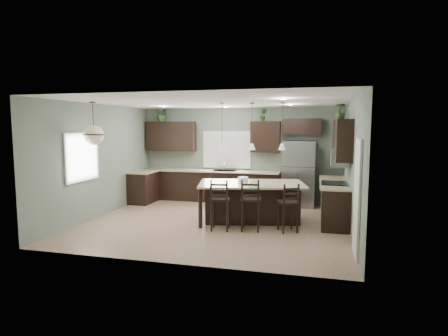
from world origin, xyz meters
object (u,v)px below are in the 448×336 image
plant_back_left (162,114)px  refrigerator (299,174)px  kitchen_island (251,202)px  bar_stool_right (288,208)px  bar_stool_center (251,205)px  bar_stool_left (220,204)px  serving_dish (243,180)px

plant_back_left → refrigerator: bearing=-2.6°
kitchen_island → bar_stool_right: bar_stool_right is taller
bar_stool_center → bar_stool_right: 0.79m
kitchen_island → bar_stool_left: size_ratio=2.16×
bar_stool_left → kitchen_island: bearing=52.3°
refrigerator → kitchen_island: size_ratio=0.76×
kitchen_island → bar_stool_right: 1.14m
bar_stool_center → plant_back_left: (-3.33, 3.04, 2.06)m
refrigerator → bar_stool_right: 2.78m
bar_stool_left → plant_back_left: (-2.68, 3.15, 2.07)m
refrigerator → serving_dish: refrigerator is taller
serving_dish → bar_stool_right: 1.36m
refrigerator → plant_back_left: plant_back_left is taller
serving_dish → bar_stool_left: (-0.33, -0.87, -0.43)m
bar_stool_left → plant_back_left: 4.63m
bar_stool_right → plant_back_left: (-4.12, 2.93, 2.10)m
bar_stool_left → bar_stool_right: (1.44, 0.22, -0.04)m
serving_dish → plant_back_left: size_ratio=0.52×
bar_stool_center → serving_dish: bearing=107.0°
kitchen_island → bar_stool_right: size_ratio=2.31×
bar_stool_left → bar_stool_right: 1.45m
bar_stool_left → plant_back_left: size_ratio=2.45×
kitchen_island → bar_stool_left: 1.06m
bar_stool_left → plant_back_left: plant_back_left is taller
bar_stool_center → bar_stool_right: size_ratio=1.08×
kitchen_island → bar_stool_center: (0.12, -0.79, 0.11)m
serving_dish → bar_stool_left: 1.02m
plant_back_left → kitchen_island: bearing=-35.0°
refrigerator → serving_dish: (-1.18, -2.10, 0.07)m
serving_dish → bar_stool_right: size_ratio=0.23×
refrigerator → plant_back_left: size_ratio=4.01×
refrigerator → bar_stool_center: bearing=-106.8°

